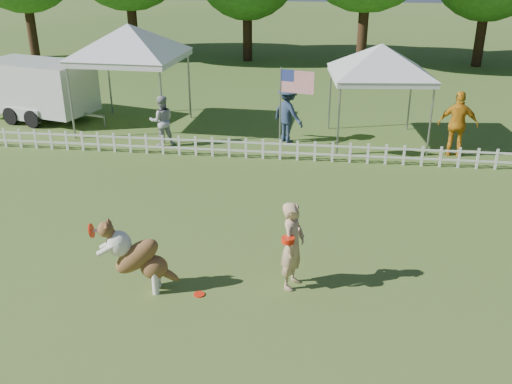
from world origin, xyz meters
TOP-DOWN VIEW (x-y plane):
  - ground at (0.00, 0.00)m, footprint 120.00×120.00m
  - picket_fence at (0.00, 7.00)m, footprint 22.00×0.08m
  - handler at (1.10, 0.34)m, footprint 0.55×0.69m
  - dog at (-1.58, -0.17)m, footprint 1.39×0.64m
  - frisbee_on_turf at (-0.51, -0.19)m, footprint 0.21×0.21m
  - canopy_tent_left at (-4.94, 9.57)m, footprint 3.39×3.39m
  - canopy_tent_right at (3.06, 9.11)m, footprint 3.19×3.19m
  - cargo_trailer at (-8.62, 10.15)m, footprint 5.14×3.29m
  - flag_pole at (0.23, 7.06)m, footprint 1.02×0.36m
  - spectator_a at (-3.49, 7.85)m, footprint 0.91×0.81m
  - spectator_b at (0.33, 8.73)m, footprint 1.33×1.29m
  - spectator_c at (5.32, 8.05)m, footprint 1.18×0.62m

SIDE VIEW (x-z plane):
  - ground at x=0.00m, z-range 0.00..0.00m
  - frisbee_on_turf at x=-0.51m, z-range 0.00..0.02m
  - picket_fence at x=0.00m, z-range 0.00..0.60m
  - dog at x=-1.58m, z-range 0.00..1.38m
  - spectator_a at x=-3.49m, z-range 0.00..1.56m
  - handler at x=1.10m, z-range 0.00..1.65m
  - spectator_b at x=0.33m, z-range 0.00..1.82m
  - spectator_c at x=5.32m, z-range 0.00..1.92m
  - cargo_trailer at x=-8.62m, z-range 0.00..2.09m
  - flag_pole at x=0.23m, z-range 0.00..2.67m
  - canopy_tent_right at x=3.06m, z-range 0.00..2.98m
  - canopy_tent_left at x=-4.94m, z-range 0.00..3.37m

